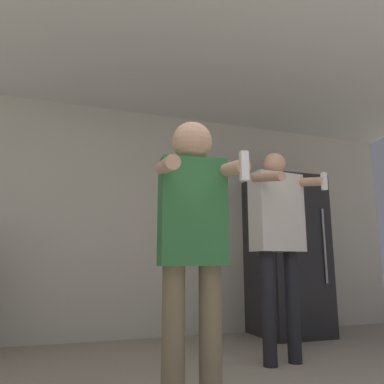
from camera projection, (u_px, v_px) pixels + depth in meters
The scene contains 5 objects.
wall_back at pixel (132, 220), 4.21m from camera, with size 7.00×0.06×2.55m.
ceiling_slab at pixel (172, 37), 3.01m from camera, with size 7.00×3.60×0.05m.
refrigerator at pixel (286, 254), 4.33m from camera, with size 0.75×0.76×1.79m.
person_woman_foreground at pixel (192, 234), 2.00m from camera, with size 0.45×0.53×1.57m.
person_man_side at pixel (278, 229), 3.14m from camera, with size 0.53×0.51×1.73m.
Camera 1 is at (-0.73, -1.07, 0.77)m, focal length 35.00 mm.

